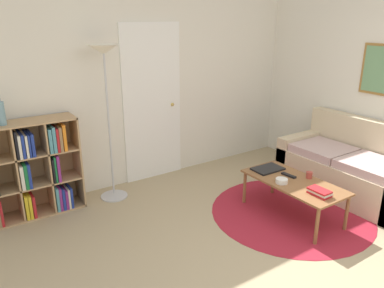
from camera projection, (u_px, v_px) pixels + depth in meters
name	position (u px, v px, depth m)	size (l,w,h in m)	color
wall_back	(149.00, 81.00, 4.71)	(7.34, 0.11, 2.60)	silver
wall_right	(355.00, 80.00, 4.74)	(0.08, 5.79, 2.60)	silver
rug	(291.00, 212.00, 4.15)	(1.75, 1.75, 0.01)	maroon
bookshelf	(29.00, 169.00, 3.97)	(0.99, 0.34, 1.05)	tan
floor_lamp	(105.00, 73.00, 4.04)	(0.34, 0.34, 1.78)	#B7B7BC
couch	(352.00, 169.00, 4.57)	(0.81, 1.63, 0.88)	#CCB793
coffee_table	(294.00, 184.00, 3.98)	(0.54, 1.10, 0.41)	brown
laptop	(268.00, 169.00, 4.25)	(0.35, 0.24, 0.02)	black
bowl	(282.00, 181.00, 3.91)	(0.13, 0.13, 0.05)	silver
book_stack_on_table	(320.00, 192.00, 3.64)	(0.14, 0.22, 0.06)	#B21E23
cup	(309.00, 175.00, 4.02)	(0.07, 0.07, 0.07)	#A33D33
remote	(289.00, 175.00, 4.08)	(0.06, 0.18, 0.02)	black
bottle_right	(1.00, 113.00, 3.65)	(0.08, 0.08, 0.29)	#6B93A3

